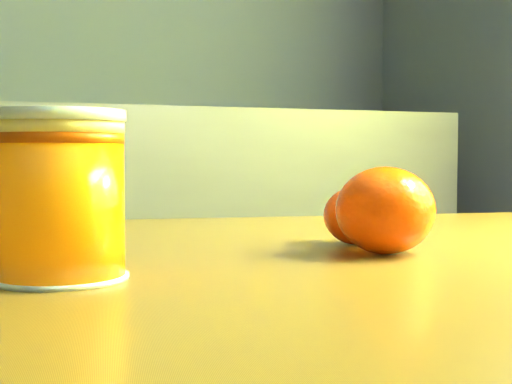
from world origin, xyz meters
name	(u,v)px	position (x,y,z in m)	size (l,w,h in m)	color
table	(344,377)	(0.83, 0.31, 0.64)	(1.07, 0.84, 0.73)	brown
juice_glass	(60,197)	(0.61, 0.28, 0.78)	(0.08, 0.08, 0.10)	orange
orange_front	(385,210)	(0.86, 0.31, 0.76)	(0.08, 0.08, 0.07)	#F94504
orange_back	(356,216)	(0.87, 0.37, 0.75)	(0.06, 0.06, 0.05)	#F94504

